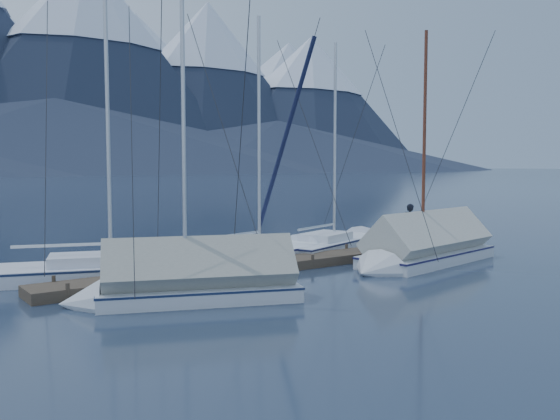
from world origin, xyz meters
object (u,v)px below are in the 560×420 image
at_px(person, 410,224).
at_px(sailboat_open_left, 128,272).
at_px(sailboat_covered_far, 181,286).
at_px(sailboat_open_mid, 268,255).
at_px(sailboat_open_right, 340,244).
at_px(sailboat_covered_near, 420,252).

bearing_deg(person, sailboat_open_left, 58.44).
bearing_deg(sailboat_covered_far, person, 11.65).
distance_m(sailboat_open_mid, sailboat_covered_far, 7.82).
height_order(sailboat_covered_far, person, sailboat_covered_far).
relative_size(sailboat_open_mid, person, 5.81).
xyz_separation_m(sailboat_open_mid, person, (6.19, -2.06, 1.07)).
xyz_separation_m(sailboat_open_left, sailboat_covered_far, (-0.19, -4.38, 0.27)).
bearing_deg(sailboat_open_right, sailboat_open_mid, -169.38).
xyz_separation_m(sailboat_covered_near, sailboat_covered_far, (-10.38, -0.19, -0.04)).
bearing_deg(sailboat_covered_far, sailboat_open_mid, 36.41).
bearing_deg(sailboat_open_mid, sailboat_covered_near, -47.35).
distance_m(sailboat_open_left, sailboat_open_mid, 6.11).
bearing_deg(sailboat_covered_near, person, 48.62).
xyz_separation_m(sailboat_open_mid, sailboat_covered_far, (-6.29, -4.64, 0.27)).
bearing_deg(sailboat_covered_far, sailboat_open_right, 26.65).
distance_m(sailboat_covered_near, person, 3.26).
relative_size(sailboat_open_mid, sailboat_covered_near, 1.07).
bearing_deg(sailboat_open_left, sailboat_covered_near, -22.34).
height_order(sailboat_open_right, sailboat_covered_far, sailboat_open_right).
relative_size(sailboat_open_mid, sailboat_open_right, 1.03).
bearing_deg(sailboat_covered_far, sailboat_covered_near, 1.06).
distance_m(sailboat_open_right, sailboat_covered_near, 5.37).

